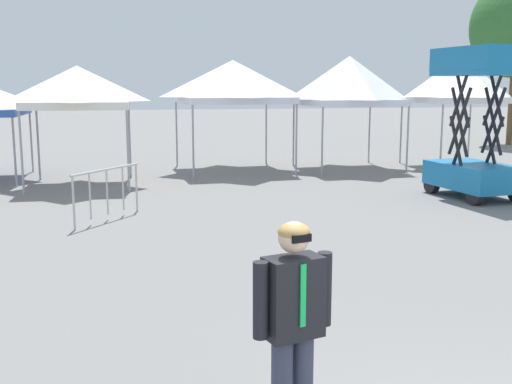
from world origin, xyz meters
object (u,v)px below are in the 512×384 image
canopy_tent_left_of_center (77,87)px  canopy_tent_behind_left (233,82)px  canopy_tent_right_of_center (349,81)px  person_foreground (293,321)px  scissor_lift (475,152)px  crowd_barrier_near_person (107,184)px  canopy_tent_center (459,80)px

canopy_tent_left_of_center → canopy_tent_behind_left: size_ratio=0.91×
canopy_tent_right_of_center → person_foreground: (-6.07, -15.25, -1.86)m
canopy_tent_behind_left → scissor_lift: scissor_lift is taller
canopy_tent_behind_left → crowd_barrier_near_person: 8.23m
canopy_tent_behind_left → canopy_tent_right_of_center: bearing=-6.2°
scissor_lift → person_foreground: 11.95m
canopy_tent_left_of_center → crowd_barrier_near_person: 5.17m
canopy_tent_left_of_center → canopy_tent_center: canopy_tent_center is taller
canopy_tent_behind_left → canopy_tent_center: canopy_tent_center is taller
canopy_tent_left_of_center → canopy_tent_behind_left: 5.17m
canopy_tent_left_of_center → canopy_tent_center: bearing=7.5°
person_foreground → crowd_barrier_near_person: 8.84m
scissor_lift → canopy_tent_left_of_center: bearing=157.8°
canopy_tent_right_of_center → canopy_tent_center: (3.82, -0.22, 0.05)m
scissor_lift → crowd_barrier_near_person: size_ratio=2.14×
scissor_lift → crowd_barrier_near_person: scissor_lift is taller
canopy_tent_center → person_foreground: size_ratio=2.09×
canopy_tent_center → person_foreground: canopy_tent_center is taller
canopy_tent_right_of_center → crowd_barrier_near_person: canopy_tent_right_of_center is taller
scissor_lift → crowd_barrier_near_person: (-8.78, -0.81, -0.37)m
canopy_tent_center → crowd_barrier_near_person: size_ratio=2.19×
canopy_tent_left_of_center → canopy_tent_center: 12.36m
canopy_tent_left_of_center → canopy_tent_center: size_ratio=0.88×
canopy_tent_behind_left → scissor_lift: size_ratio=0.98×
canopy_tent_center → scissor_lift: canopy_tent_center is taller
canopy_tent_left_of_center → canopy_tent_right_of_center: (8.43, 1.83, 0.20)m
canopy_tent_left_of_center → person_foreground: size_ratio=1.84×
canopy_tent_left_of_center → person_foreground: 13.73m
canopy_tent_behind_left → crowd_barrier_near_person: size_ratio=2.11×
canopy_tent_left_of_center → scissor_lift: size_ratio=0.90×
scissor_lift → crowd_barrier_near_person: bearing=-174.7°
canopy_tent_center → person_foreground: (-9.90, -15.04, -1.90)m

